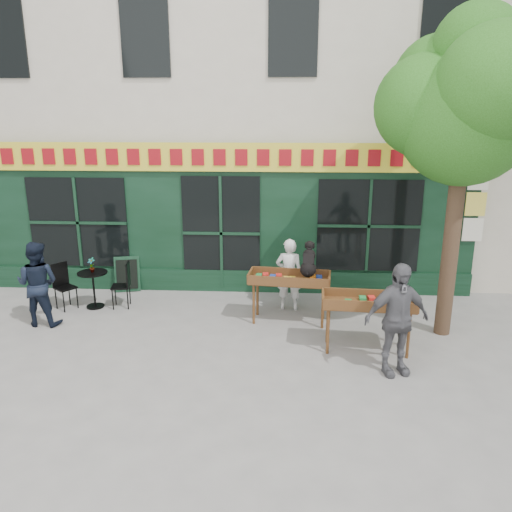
% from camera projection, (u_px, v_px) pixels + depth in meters
% --- Properties ---
extents(ground, '(80.00, 80.00, 0.00)m').
position_uv_depth(ground, '(207.00, 334.00, 9.12)').
color(ground, slate).
rests_on(ground, ground).
extents(building, '(14.00, 7.26, 10.00)m').
position_uv_depth(building, '(235.00, 72.00, 13.50)').
color(building, beige).
rests_on(building, ground).
extents(street_tree, '(3.05, 2.90, 5.60)m').
position_uv_depth(street_tree, '(468.00, 99.00, 8.11)').
color(street_tree, '#382619').
rests_on(street_tree, ground).
extents(book_cart_center, '(1.56, 0.78, 0.99)m').
position_uv_depth(book_cart_center, '(289.00, 281.00, 9.45)').
color(book_cart_center, brown).
rests_on(book_cart_center, ground).
extents(dog, '(0.40, 0.63, 0.60)m').
position_uv_depth(dog, '(309.00, 258.00, 9.26)').
color(dog, black).
rests_on(dog, book_cart_center).
extents(woman, '(0.58, 0.41, 1.49)m').
position_uv_depth(woman, '(289.00, 274.00, 10.10)').
color(woman, silver).
rests_on(woman, ground).
extents(book_cart_right, '(1.54, 0.72, 0.99)m').
position_uv_depth(book_cart_right, '(368.00, 305.00, 8.28)').
color(book_cart_right, brown).
rests_on(book_cart_right, ground).
extents(man_right, '(1.12, 0.70, 1.77)m').
position_uv_depth(man_right, '(397.00, 319.00, 7.52)').
color(man_right, '#535358').
rests_on(man_right, ground).
extents(bistro_table, '(0.60, 0.60, 0.76)m').
position_uv_depth(bistro_table, '(93.00, 282.00, 10.23)').
color(bistro_table, black).
rests_on(bistro_table, ground).
extents(bistro_chair_left, '(0.51, 0.51, 0.95)m').
position_uv_depth(bistro_chair_left, '(63.00, 282.00, 10.22)').
color(bistro_chair_left, black).
rests_on(bistro_chair_left, ground).
extents(bistro_chair_right, '(0.41, 0.41, 0.95)m').
position_uv_depth(bistro_chair_right, '(125.00, 281.00, 10.26)').
color(bistro_chair_right, black).
rests_on(bistro_chair_right, ground).
extents(potted_plant, '(0.19, 0.16, 0.31)m').
position_uv_depth(potted_plant, '(92.00, 265.00, 10.13)').
color(potted_plant, gray).
rests_on(potted_plant, bistro_table).
extents(man_left, '(0.81, 0.64, 1.62)m').
position_uv_depth(man_left, '(38.00, 284.00, 9.33)').
color(man_left, black).
rests_on(man_left, ground).
extents(chalkboard, '(0.59, 0.31, 0.79)m').
position_uv_depth(chalkboard, '(127.00, 274.00, 11.23)').
color(chalkboard, black).
rests_on(chalkboard, ground).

